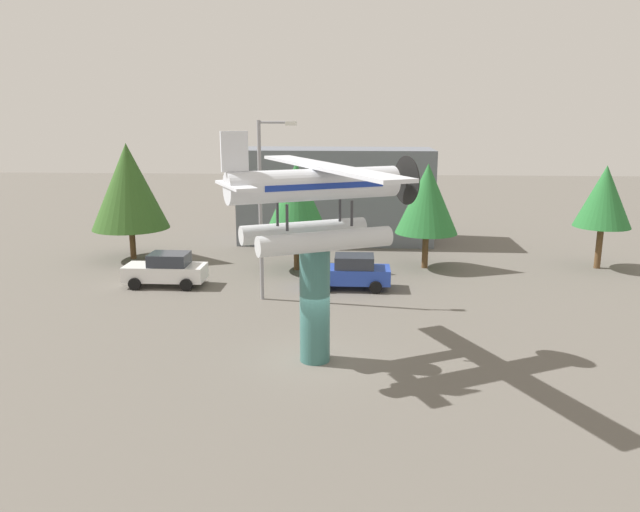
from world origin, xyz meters
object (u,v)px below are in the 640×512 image
object	(u,v)px
floatplane_monument	(318,198)
tree_east	(296,202)
display_pedestal	(315,304)
storefront_building	(336,195)
car_near_white	(166,269)
tree_west	(129,186)
tree_center_back	(427,199)
tree_far_east	(604,197)
car_mid_blue	(351,272)
streetlight_primary	(264,199)

from	to	relation	value
floatplane_monument	tree_east	xyz separation A→B (m)	(-2.11, 13.27, -2.04)
display_pedestal	storefront_building	xyz separation A→B (m)	(-0.05, 22.00, 1.08)
car_near_white	tree_west	bearing A→B (deg)	-56.12
tree_west	tree_center_back	world-z (taller)	tree_west
floatplane_monument	car_near_white	size ratio (longest dim) A/B	2.34
floatplane_monument	tree_far_east	size ratio (longest dim) A/B	1.63
tree_east	tree_far_east	bearing A→B (deg)	4.66
floatplane_monument	car_near_white	bearing A→B (deg)	106.17
car_near_white	car_mid_blue	size ratio (longest dim) A/B	1.00
tree_center_back	tree_east	bearing A→B (deg)	-173.19
tree_east	tree_far_east	size ratio (longest dim) A/B	1.03
car_near_white	tree_center_back	bearing A→B (deg)	-161.29
streetlight_primary	tree_far_east	bearing A→B (deg)	21.59
floatplane_monument	tree_west	xyz separation A→B (m)	(-12.63, 15.38, -1.48)
display_pedestal	car_mid_blue	size ratio (longest dim) A/B	1.03
tree_west	floatplane_monument	bearing A→B (deg)	-50.60
display_pedestal	tree_west	bearing A→B (deg)	129.03
display_pedestal	tree_west	distance (m)	20.01
storefront_building	display_pedestal	bearing A→B (deg)	-89.86
floatplane_monument	car_mid_blue	distance (m)	10.89
car_mid_blue	tree_west	distance (m)	15.32
floatplane_monument	tree_east	bearing A→B (deg)	72.72
storefront_building	streetlight_primary	bearing A→B (deg)	-101.16
floatplane_monument	car_near_white	distance (m)	13.77
streetlight_primary	tree_center_back	xyz separation A→B (m)	(8.41, 6.80, -0.85)
display_pedestal	tree_west	xyz separation A→B (m)	(-12.51, 15.43, 2.36)
streetlight_primary	tree_center_back	size ratio (longest dim) A/B	1.40
streetlight_primary	car_mid_blue	bearing A→B (deg)	27.96
tree_east	streetlight_primary	bearing A→B (deg)	-98.98
streetlight_primary	tree_west	distance (m)	12.50
car_mid_blue	streetlight_primary	size ratio (longest dim) A/B	0.49
tree_east	tree_far_east	distance (m)	17.67
tree_center_back	tree_far_east	size ratio (longest dim) A/B	1.02
car_mid_blue	tree_east	size ratio (longest dim) A/B	0.68
tree_west	tree_far_east	xyz separation A→B (m)	(28.13, -0.67, -0.31)
car_mid_blue	tree_east	world-z (taller)	tree_east
streetlight_primary	tree_west	size ratio (longest dim) A/B	1.20
display_pedestal	storefront_building	world-z (taller)	storefront_building
tree_center_back	tree_far_east	xyz separation A→B (m)	(10.13, 0.54, 0.13)
tree_west	storefront_building	bearing A→B (deg)	27.79
display_pedestal	tree_east	size ratio (longest dim) A/B	0.70
display_pedestal	streetlight_primary	distance (m)	8.45
display_pedestal	tree_center_back	size ratio (longest dim) A/B	0.71
car_near_white	streetlight_primary	size ratio (longest dim) A/B	0.49
car_near_white	display_pedestal	bearing A→B (deg)	131.93
floatplane_monument	car_mid_blue	xyz separation A→B (m)	(1.06, 9.55, -5.13)
storefront_building	tree_west	size ratio (longest dim) A/B	1.88
floatplane_monument	tree_west	distance (m)	19.95
car_near_white	storefront_building	xyz separation A→B (m)	(8.46, 12.52, 2.36)
display_pedestal	tree_far_east	xyz separation A→B (m)	(15.62, 14.77, 2.05)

